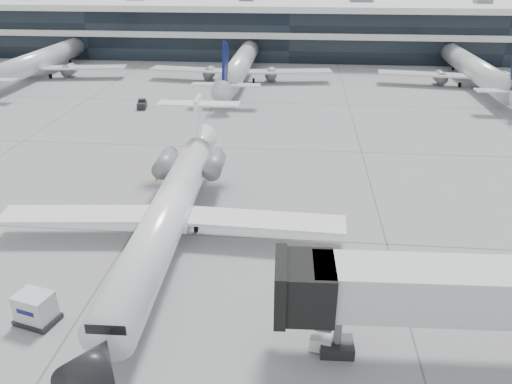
# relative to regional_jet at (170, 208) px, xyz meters

# --- Properties ---
(ground) EXTENTS (220.00, 220.00, 0.00)m
(ground) POSITION_rel_regional_jet_xyz_m (6.60, 0.68, -2.64)
(ground) COLOR gray
(ground) RESTS_ON ground
(terminal) EXTENTS (170.00, 22.00, 10.00)m
(terminal) POSITION_rel_regional_jet_xyz_m (6.60, 82.68, 2.36)
(terminal) COLOR black
(terminal) RESTS_ON ground
(bg_jet_left) EXTENTS (32.00, 40.00, 9.60)m
(bg_jet_left) POSITION_rel_regional_jet_xyz_m (-38.40, 55.68, -2.64)
(bg_jet_left) COLOR silver
(bg_jet_left) RESTS_ON ground
(bg_jet_center) EXTENTS (32.00, 40.00, 9.60)m
(bg_jet_center) POSITION_rel_regional_jet_xyz_m (-1.40, 55.68, -2.64)
(bg_jet_center) COLOR silver
(bg_jet_center) RESTS_ON ground
(bg_jet_right) EXTENTS (32.00, 40.00, 9.60)m
(bg_jet_right) POSITION_rel_regional_jet_xyz_m (38.60, 55.68, -2.64)
(bg_jet_right) COLOR silver
(bg_jet_right) RESTS_ON ground
(regional_jet) EXTENTS (26.82, 33.39, 7.72)m
(regional_jet) POSITION_rel_regional_jet_xyz_m (0.00, 0.00, 0.00)
(regional_jet) COLOR white
(regional_jet) RESTS_ON ground
(jet_bridge) EXTENTS (18.61, 4.32, 5.98)m
(jet_bridge) POSITION_rel_regional_jet_xyz_m (18.86, -11.05, 1.72)
(jet_bridge) COLOR #ADAFB2
(jet_bridge) RESTS_ON ground
(baggage_tug) EXTENTS (1.51, 2.16, 1.26)m
(baggage_tug) POSITION_rel_regional_jet_xyz_m (11.37, -10.57, -2.07)
(baggage_tug) COLOR silver
(baggage_tug) RESTS_ON ground
(cargo_uld) EXTENTS (2.74, 2.30, 1.94)m
(cargo_uld) POSITION_rel_regional_jet_xyz_m (-5.67, -10.42, -1.66)
(cargo_uld) COLOR black
(cargo_uld) RESTS_ON ground
(traffic_cone) EXTENTS (0.49, 0.49, 0.60)m
(traffic_cone) POSITION_rel_regional_jet_xyz_m (-4.32, 11.03, -2.35)
(traffic_cone) COLOR orange
(traffic_cone) RESTS_ON ground
(far_tug) EXTENTS (1.49, 2.19, 1.30)m
(far_tug) POSITION_rel_regional_jet_xyz_m (-13.42, 35.94, -2.05)
(far_tug) COLOR black
(far_tug) RESTS_ON ground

